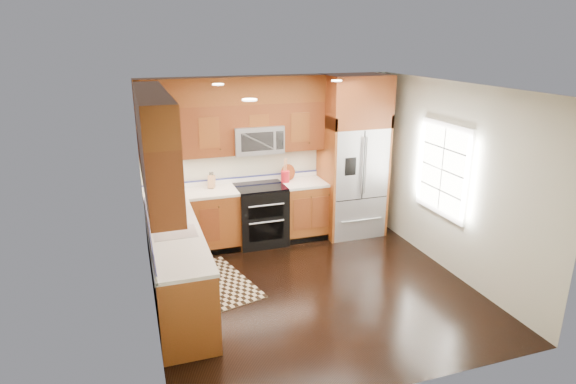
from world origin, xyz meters
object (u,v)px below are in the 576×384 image
object	(u,v)px
range	(261,215)
rug	(215,283)
refrigerator	(353,157)
knife_block	(212,181)
utensil_crock	(285,174)

from	to	relation	value
range	rug	bearing A→B (deg)	-130.23
range	refrigerator	bearing A→B (deg)	-1.40
range	refrigerator	xyz separation A→B (m)	(1.55, -0.04, 0.83)
knife_block	utensil_crock	bearing A→B (deg)	-3.33
range	knife_block	bearing A→B (deg)	167.03
range	refrigerator	size ratio (longest dim) A/B	0.36
refrigerator	rug	distance (m)	3.02
refrigerator	rug	bearing A→B (deg)	-156.54
knife_block	rug	bearing A→B (deg)	-99.88
refrigerator	rug	xyz separation A→B (m)	(-2.50, -1.09, -1.30)
refrigerator	knife_block	xyz separation A→B (m)	(-2.28, 0.20, -0.26)
range	rug	size ratio (longest dim) A/B	0.68
knife_block	utensil_crock	xyz separation A→B (m)	(1.17, -0.07, 0.03)
range	utensil_crock	size ratio (longest dim) A/B	2.47
rug	utensil_crock	world-z (taller)	utensil_crock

